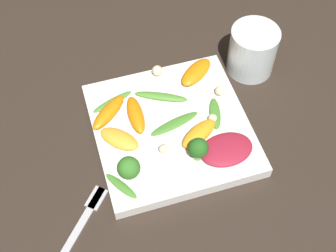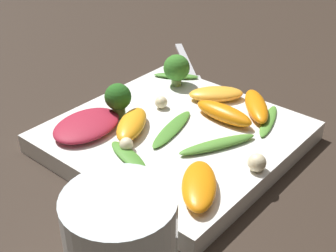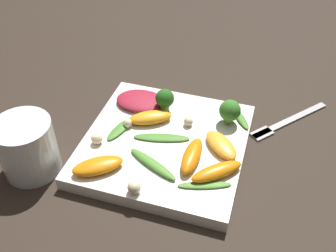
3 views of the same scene
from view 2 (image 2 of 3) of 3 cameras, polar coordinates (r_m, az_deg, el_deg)
ground_plane at (r=0.53m, az=0.84°, el=-2.34°), size 2.40×2.40×0.00m
plate at (r=0.53m, az=0.84°, el=-1.34°), size 0.24×0.24×0.02m
drinking_glass at (r=0.35m, az=-5.71°, el=-14.14°), size 0.08×0.08×0.09m
fork at (r=0.71m, az=2.61°, el=7.07°), size 0.12×0.13×0.01m
radicchio_leaf_0 at (r=0.52m, az=-9.89°, el=0.11°), size 0.09×0.07×0.01m
orange_segment_0 at (r=0.56m, az=10.71°, el=2.43°), size 0.07×0.07×0.02m
orange_segment_1 at (r=0.54m, az=6.81°, el=1.56°), size 0.03×0.07×0.02m
orange_segment_2 at (r=0.51m, az=-4.44°, el=0.21°), size 0.07×0.06×0.02m
orange_segment_3 at (r=0.43m, az=3.81°, el=-7.24°), size 0.08×0.07×0.02m
orange_segment_4 at (r=0.58m, az=5.88°, el=3.91°), size 0.07×0.07×0.02m
broccoli_floret_0 at (r=0.54m, az=-6.11°, el=3.37°), size 0.03×0.03×0.04m
broccoli_floret_1 at (r=0.61m, az=1.06°, el=7.03°), size 0.03×0.03×0.04m
arugula_sprig_0 at (r=0.47m, az=-4.57°, el=-3.79°), size 0.03×0.06×0.01m
arugula_sprig_1 at (r=0.52m, az=0.17°, el=-0.18°), size 0.09×0.04×0.00m
arugula_sprig_2 at (r=0.64m, az=1.00°, el=6.13°), size 0.04×0.06×0.01m
arugula_sprig_3 at (r=0.54m, az=12.13°, el=0.64°), size 0.07×0.04×0.00m
arugula_sprig_4 at (r=0.49m, az=5.76°, el=-2.45°), size 0.09×0.05×0.01m
macadamia_nut_0 at (r=0.48m, az=-5.10°, el=-2.23°), size 0.01×0.01×0.01m
macadamia_nut_1 at (r=0.46m, az=10.78°, el=-4.41°), size 0.02×0.02×0.02m
macadamia_nut_2 at (r=0.56m, az=-0.85°, el=2.91°), size 0.02×0.02×0.02m
macadamia_nut_3 at (r=0.44m, az=-3.45°, el=-6.08°), size 0.02×0.02×0.02m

